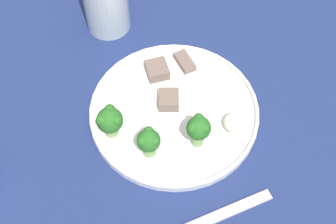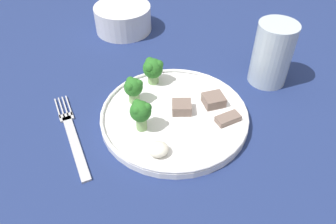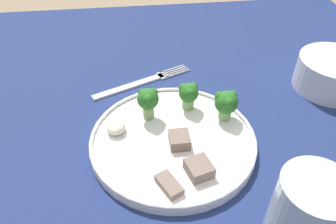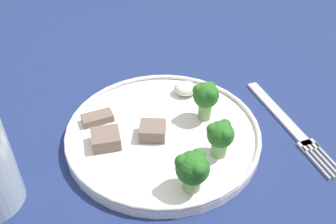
# 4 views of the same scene
# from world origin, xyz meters

# --- Properties ---
(table) EXTENTS (1.22, 1.16, 0.74)m
(table) POSITION_xyz_m (0.00, 0.00, 0.65)
(table) COLOR navy
(table) RESTS_ON ground_plane
(dinner_plate) EXTENTS (0.26, 0.26, 0.02)m
(dinner_plate) POSITION_xyz_m (-0.06, 0.04, 0.75)
(dinner_plate) COLOR white
(dinner_plate) RESTS_ON table
(fork) EXTENTS (0.10, 0.20, 0.00)m
(fork) POSITION_xyz_m (-0.23, 0.00, 0.74)
(fork) COLOR #B2B2B7
(fork) RESTS_ON table
(broccoli_floret_near_rim_left) EXTENTS (0.03, 0.03, 0.05)m
(broccoli_floret_near_rim_left) POSITION_xyz_m (-0.13, 0.08, 0.78)
(broccoli_floret_near_rim_left) COLOR #7FA866
(broccoli_floret_near_rim_left) RESTS_ON dinner_plate
(broccoli_floret_center_left) EXTENTS (0.04, 0.03, 0.06)m
(broccoli_floret_center_left) POSITION_xyz_m (-0.11, 0.01, 0.79)
(broccoli_floret_center_left) COLOR #7FA866
(broccoli_floret_center_left) RESTS_ON dinner_plate
(broccoli_floret_back_left) EXTENTS (0.04, 0.04, 0.05)m
(broccoli_floret_back_left) POSITION_xyz_m (-0.10, 0.13, 0.78)
(broccoli_floret_back_left) COLOR #7FA866
(broccoli_floret_back_left) RESTS_ON dinner_plate
(meat_slice_front_slice) EXTENTS (0.05, 0.04, 0.01)m
(meat_slice_front_slice) POSITION_xyz_m (0.03, 0.02, 0.76)
(meat_slice_front_slice) COLOR #756056
(meat_slice_front_slice) RESTS_ON dinner_plate
(meat_slice_middle_slice) EXTENTS (0.04, 0.04, 0.02)m
(meat_slice_middle_slice) POSITION_xyz_m (0.01, 0.07, 0.76)
(meat_slice_middle_slice) COLOR #756056
(meat_slice_middle_slice) RESTS_ON dinner_plate
(meat_slice_rear_slice) EXTENTS (0.03, 0.03, 0.02)m
(meat_slice_rear_slice) POSITION_xyz_m (-0.05, 0.05, 0.76)
(meat_slice_rear_slice) COLOR #756056
(meat_slice_rear_slice) RESTS_ON dinner_plate
(sauce_dollop) EXTENTS (0.03, 0.03, 0.02)m
(sauce_dollop) POSITION_xyz_m (-0.09, -0.05, 0.76)
(sauce_dollop) COLOR silver
(sauce_dollop) RESTS_ON dinner_plate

